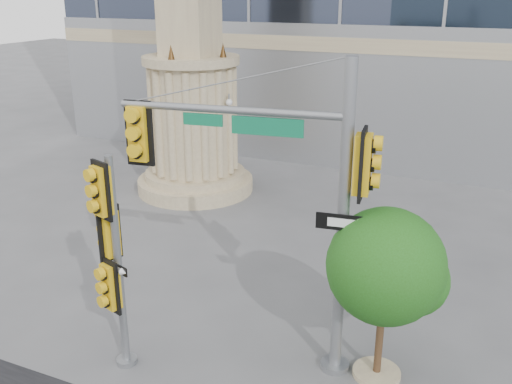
% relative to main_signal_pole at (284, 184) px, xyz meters
% --- Properties ---
extents(ground, '(120.00, 120.00, 0.00)m').
position_rel_main_signal_pole_xyz_m(ground, '(-0.95, -0.46, -3.91)').
color(ground, '#545456').
rests_on(ground, ground).
extents(monument, '(4.40, 4.40, 16.60)m').
position_rel_main_signal_pole_xyz_m(monument, '(-6.95, 8.54, 1.60)').
color(monument, tan).
rests_on(monument, ground).
extents(main_signal_pole, '(4.89, 1.08, 6.32)m').
position_rel_main_signal_pole_xyz_m(main_signal_pole, '(0.00, 0.00, 0.00)').
color(main_signal_pole, slate).
rests_on(main_signal_pole, ground).
extents(secondary_signal_pole, '(0.78, 0.73, 4.52)m').
position_rel_main_signal_pole_xyz_m(secondary_signal_pole, '(-2.97, -1.54, -1.26)').
color(secondary_signal_pole, slate).
rests_on(secondary_signal_pole, ground).
extents(street_tree, '(2.31, 2.25, 3.60)m').
position_rel_main_signal_pole_xyz_m(street_tree, '(2.02, 0.29, -1.55)').
color(street_tree, tan).
rests_on(street_tree, ground).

